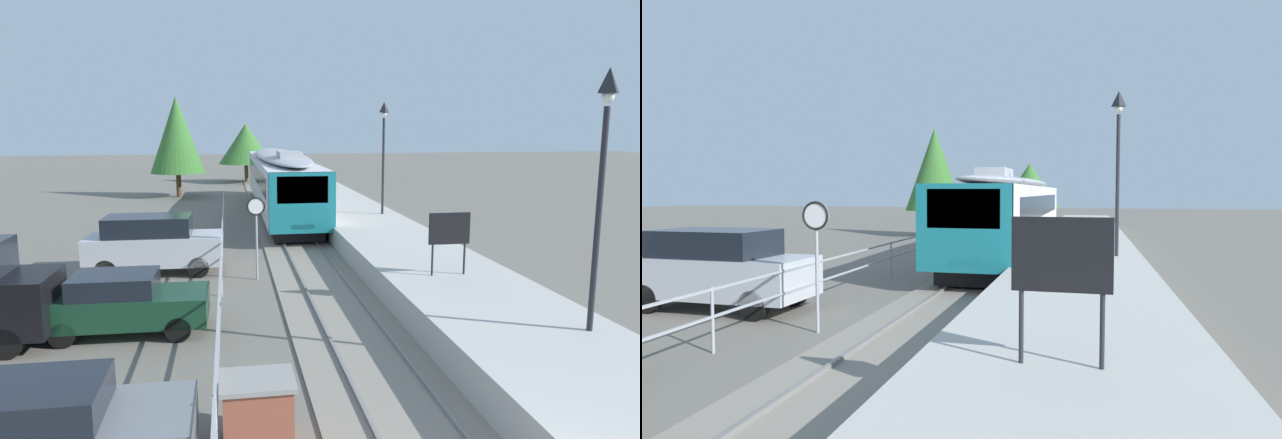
{
  "view_description": "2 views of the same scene",
  "coord_description": "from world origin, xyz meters",
  "views": [
    {
      "loc": [
        -3.02,
        -4.91,
        5.11
      ],
      "look_at": [
        0.4,
        16.14,
        1.6
      ],
      "focal_mm": 31.85,
      "sensor_mm": 36.0,
      "label": 1
    },
    {
      "loc": [
        3.45,
        3.79,
        3.0
      ],
      "look_at": [
        -1.0,
        22.14,
        2.0
      ],
      "focal_mm": 29.38,
      "sensor_mm": 36.0,
      "label": 2
    }
  ],
  "objects": [
    {
      "name": "brick_utility_cabinet",
      "position": [
        -2.64,
        3.68,
        0.57
      ],
      "size": [
        1.21,
        0.99,
        1.13
      ],
      "color": "brown",
      "rests_on": "ground"
    },
    {
      "name": "commuter_train",
      "position": [
        0.0,
        28.16,
        2.15
      ],
      "size": [
        2.82,
        20.29,
        3.74
      ],
      "color": "silver",
      "rests_on": "track_rails"
    },
    {
      "name": "speed_limit_sign",
      "position": [
        -2.13,
        13.73,
        2.12
      ],
      "size": [
        0.61,
        0.1,
        2.81
      ],
      "color": "#9EA0A5",
      "rests_on": "ground"
    },
    {
      "name": "platform_lamp_near_end",
      "position": [
        4.35,
        5.36,
        4.62
      ],
      "size": [
        0.34,
        0.34,
        5.35
      ],
      "color": "#232328",
      "rests_on": "station_platform"
    },
    {
      "name": "platform_notice_board",
      "position": [
        3.14,
        10.11,
        2.19
      ],
      "size": [
        1.2,
        0.08,
        1.8
      ],
      "color": "#232328",
      "rests_on": "station_platform"
    },
    {
      "name": "platform_lamp_mid_platform",
      "position": [
        4.35,
        21.54,
        4.62
      ],
      "size": [
        0.34,
        0.34,
        5.35
      ],
      "color": "#232328",
      "rests_on": "station_platform"
    },
    {
      "name": "parked_suv_silver",
      "position": [
        -5.65,
        15.21,
        1.06
      ],
      "size": [
        4.64,
        1.99,
        2.04
      ],
      "color": "#B7BABF",
      "rests_on": "ground"
    },
    {
      "name": "tree_behind_carpark",
      "position": [
        -1.35,
        47.47,
        3.54
      ],
      "size": [
        4.94,
        4.94,
        5.35
      ],
      "color": "brown",
      "rests_on": "ground"
    },
    {
      "name": "ground_plane",
      "position": [
        -3.0,
        22.0,
        0.0
      ],
      "size": [
        160.0,
        160.0,
        0.0
      ],
      "primitive_type": "plane",
      "color": "#6B665B"
    },
    {
      "name": "station_platform",
      "position": [
        3.25,
        22.0,
        0.45
      ],
      "size": [
        3.9,
        60.0,
        0.9
      ],
      "primitive_type": "cube",
      "color": "#B7B5AD",
      "rests_on": "ground"
    },
    {
      "name": "carpark_fence",
      "position": [
        -3.3,
        12.0,
        0.91
      ],
      "size": [
        0.06,
        36.06,
        1.25
      ],
      "color": "#9EA0A5",
      "rests_on": "ground"
    },
    {
      "name": "track_rails",
      "position": [
        0.0,
        22.0,
        0.03
      ],
      "size": [
        3.2,
        60.0,
        0.14
      ],
      "color": "gray",
      "rests_on": "ground"
    },
    {
      "name": "parked_hatchback_dark_green",
      "position": [
        -5.66,
        9.24,
        0.79
      ],
      "size": [
        4.03,
        1.83,
        1.53
      ],
      "color": "#143823",
      "rests_on": "ground"
    },
    {
      "name": "parked_hatchback_grey",
      "position": [
        -5.66,
        3.13,
        0.79
      ],
      "size": [
        4.01,
        1.77,
        1.53
      ],
      "color": "slate",
      "rests_on": "ground"
    },
    {
      "name": "tree_behind_station_far",
      "position": [
        -6.58,
        37.37,
        4.5
      ],
      "size": [
        3.89,
        3.89,
        7.24
      ],
      "color": "brown",
      "rests_on": "ground"
    }
  ]
}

